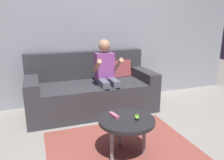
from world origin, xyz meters
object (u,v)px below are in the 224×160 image
at_px(game_remote_pink_near_edge, 114,115).
at_px(nunchuk_lime, 137,117).
at_px(couch, 91,90).
at_px(person_seated_on_couch, 107,73).
at_px(coffee_table, 126,122).

relative_size(game_remote_pink_near_edge, nunchuk_lime, 1.44).
relative_size(couch, game_remote_pink_near_edge, 12.36).
height_order(couch, person_seated_on_couch, person_seated_on_couch).
bearing_deg(coffee_table, game_remote_pink_near_edge, 137.46).
xyz_separation_m(couch, person_seated_on_couch, (0.17, -0.19, 0.29)).
xyz_separation_m(person_seated_on_couch, coffee_table, (-0.15, -1.05, -0.24)).
bearing_deg(nunchuk_lime, game_remote_pink_near_edge, 146.74).
distance_m(couch, game_remote_pink_near_edge, 1.15).
height_order(coffee_table, nunchuk_lime, nunchuk_lime).
distance_m(person_seated_on_couch, nunchuk_lime, 1.10).
bearing_deg(person_seated_on_couch, nunchuk_lime, -93.14).
distance_m(person_seated_on_couch, game_remote_pink_near_edge, 1.01).
relative_size(coffee_table, nunchuk_lime, 5.33).
bearing_deg(nunchuk_lime, person_seated_on_couch, 86.86).
height_order(game_remote_pink_near_edge, nunchuk_lime, nunchuk_lime).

